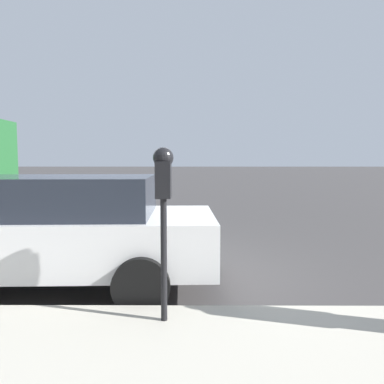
{
  "coord_description": "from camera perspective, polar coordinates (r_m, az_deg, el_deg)",
  "views": [
    {
      "loc": [
        -6.0,
        -1.0,
        1.68
      ],
      "look_at": [
        -2.03,
        -0.98,
        1.35
      ],
      "focal_mm": 35.0,
      "sensor_mm": 36.0,
      "label": 1
    }
  ],
  "objects": [
    {
      "name": "parking_meter",
      "position": [
        3.46,
        -4.38,
        0.47
      ],
      "size": [
        0.21,
        0.19,
        1.63
      ],
      "color": "black",
      "rests_on": "sidewalk"
    },
    {
      "name": "car_white",
      "position": [
        5.33,
        -21.48,
        -5.24
      ],
      "size": [
        2.19,
        4.6,
        1.48
      ],
      "rotation": [
        0.0,
        0.0,
        0.03
      ],
      "color": "silver",
      "rests_on": "ground_plane"
    },
    {
      "name": "ground_plane",
      "position": [
        6.31,
        -9.05,
        -10.74
      ],
      "size": [
        220.0,
        220.0,
        0.0
      ],
      "primitive_type": "plane",
      "color": "#3D3A3A"
    }
  ]
}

